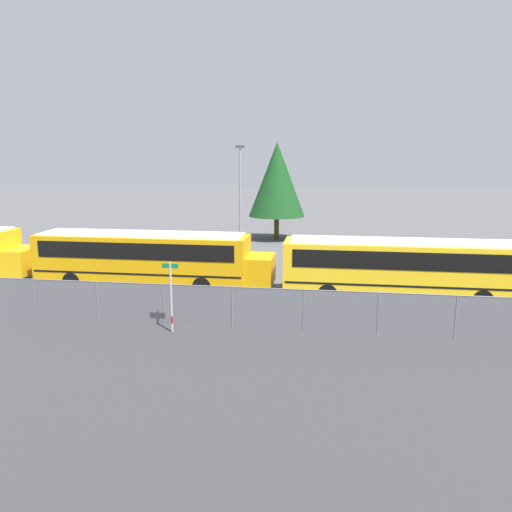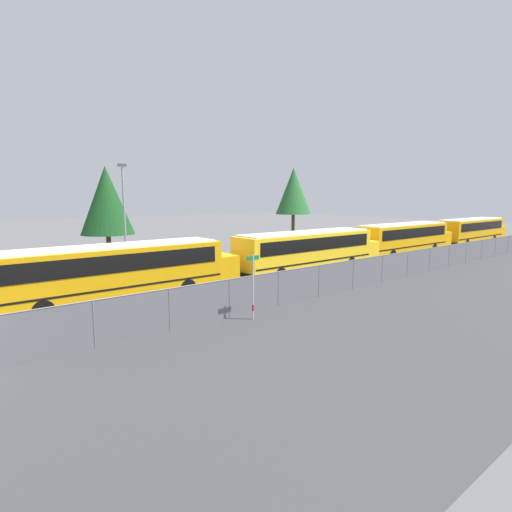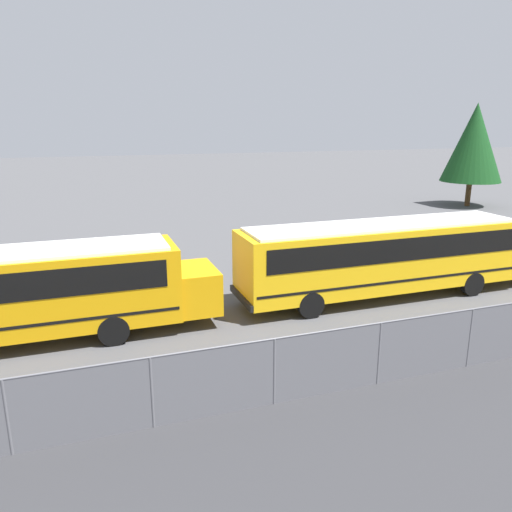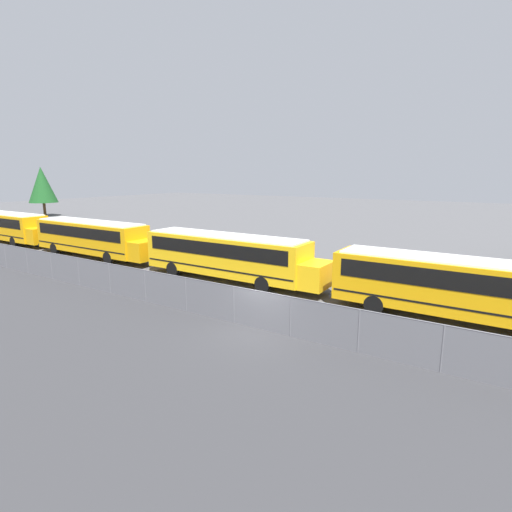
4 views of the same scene
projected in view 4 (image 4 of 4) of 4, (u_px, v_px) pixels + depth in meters
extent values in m
plane|color=#4C4C4F|center=(261.00, 329.00, 18.51)|extent=(200.00, 200.00, 0.00)
cube|color=#333335|center=(168.00, 386.00, 13.56)|extent=(159.69, 12.00, 0.01)
cube|color=#9EA0A5|center=(261.00, 310.00, 18.33)|extent=(125.69, 0.03, 1.82)
cube|color=slate|center=(261.00, 310.00, 18.32)|extent=(125.69, 0.01, 1.82)
cylinder|color=slate|center=(261.00, 291.00, 18.15)|extent=(125.69, 0.05, 0.05)
cylinder|color=slate|center=(5.00, 256.00, 30.44)|extent=(0.07, 0.07, 1.82)
cylinder|color=slate|center=(27.00, 261.00, 28.83)|extent=(0.07, 0.07, 1.82)
cylinder|color=slate|center=(51.00, 266.00, 27.21)|extent=(0.07, 0.07, 1.82)
cylinder|color=slate|center=(79.00, 272.00, 25.60)|extent=(0.07, 0.07, 1.82)
cylinder|color=slate|center=(110.00, 278.00, 23.98)|extent=(0.07, 0.07, 1.82)
cylinder|color=slate|center=(145.00, 286.00, 22.37)|extent=(0.07, 0.07, 1.82)
cylinder|color=slate|center=(186.00, 294.00, 20.75)|extent=(0.07, 0.07, 1.82)
cylinder|color=slate|center=(234.00, 305.00, 19.14)|extent=(0.07, 0.07, 1.82)
cylinder|color=slate|center=(291.00, 317.00, 17.52)|extent=(0.07, 0.07, 1.82)
cylinder|color=slate|center=(359.00, 331.00, 15.91)|extent=(0.07, 0.07, 1.82)
cylinder|color=slate|center=(442.00, 349.00, 14.29)|extent=(0.07, 0.07, 1.82)
cube|color=orange|center=(5.00, 225.00, 41.84)|extent=(11.94, 2.56, 2.50)
cube|color=black|center=(5.00, 220.00, 41.73)|extent=(10.99, 2.60, 0.90)
cube|color=black|center=(6.00, 232.00, 41.99)|extent=(11.70, 2.59, 0.10)
cube|color=orange|center=(41.00, 235.00, 38.42)|extent=(1.43, 2.36, 1.50)
cube|color=silver|center=(4.00, 213.00, 41.58)|extent=(11.34, 2.30, 0.10)
cylinder|color=black|center=(37.00, 239.00, 41.10)|extent=(1.01, 0.28, 1.01)
cylinder|color=black|center=(14.00, 242.00, 39.19)|extent=(1.01, 0.28, 1.01)
cylinder|color=black|center=(1.00, 233.00, 45.00)|extent=(1.01, 0.28, 1.01)
cube|color=orange|center=(91.00, 237.00, 34.37)|extent=(11.94, 2.56, 2.50)
cube|color=black|center=(90.00, 230.00, 34.26)|extent=(10.99, 2.60, 0.90)
cube|color=black|center=(91.00, 245.00, 34.51)|extent=(11.70, 2.59, 0.10)
cube|color=orange|center=(145.00, 250.00, 30.95)|extent=(1.43, 2.36, 1.50)
cube|color=black|center=(52.00, 243.00, 37.77)|extent=(0.12, 2.56, 0.24)
cube|color=silver|center=(89.00, 222.00, 34.11)|extent=(11.34, 2.30, 0.10)
cylinder|color=black|center=(131.00, 253.00, 33.63)|extent=(1.01, 0.28, 1.01)
cylinder|color=black|center=(108.00, 258.00, 31.72)|extent=(1.01, 0.28, 1.01)
cylinder|color=black|center=(78.00, 245.00, 37.53)|extent=(1.01, 0.28, 1.01)
cylinder|color=black|center=(55.00, 249.00, 35.62)|extent=(1.01, 0.28, 1.01)
cube|color=yellow|center=(225.00, 255.00, 26.77)|extent=(11.94, 2.56, 2.50)
cube|color=black|center=(225.00, 247.00, 26.66)|extent=(10.99, 2.60, 0.90)
cube|color=black|center=(225.00, 265.00, 26.91)|extent=(11.70, 2.59, 0.10)
cube|color=yellow|center=(316.00, 275.00, 23.35)|extent=(1.43, 2.36, 1.50)
cube|color=black|center=(161.00, 260.00, 30.16)|extent=(0.12, 2.56, 0.24)
cube|color=silver|center=(224.00, 235.00, 26.51)|extent=(11.34, 2.30, 0.10)
cylinder|color=black|center=(281.00, 276.00, 26.03)|extent=(1.01, 0.28, 1.01)
cylinder|color=black|center=(262.00, 285.00, 24.11)|extent=(1.01, 0.28, 1.01)
cylinder|color=black|center=(195.00, 263.00, 29.93)|extent=(1.01, 0.28, 1.01)
cylinder|color=black|center=(173.00, 269.00, 28.01)|extent=(1.01, 0.28, 1.01)
cube|color=orange|center=(459.00, 287.00, 19.13)|extent=(11.94, 2.56, 2.50)
cube|color=black|center=(461.00, 276.00, 19.02)|extent=(10.99, 2.60, 0.90)
cube|color=black|center=(458.00, 301.00, 19.27)|extent=(11.70, 2.59, 0.10)
cube|color=black|center=(339.00, 290.00, 22.53)|extent=(0.12, 2.56, 0.24)
cube|color=silver|center=(462.00, 260.00, 18.87)|extent=(11.34, 2.30, 0.10)
cylinder|color=black|center=(386.00, 294.00, 22.29)|extent=(1.01, 0.28, 1.01)
cylinder|color=black|center=(374.00, 305.00, 20.38)|extent=(1.01, 0.28, 1.01)
cylinder|color=#51381E|center=(45.00, 209.00, 67.93)|extent=(0.44, 0.44, 2.31)
cone|color=#194C1E|center=(42.00, 185.00, 67.10)|extent=(4.56, 4.56, 5.93)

